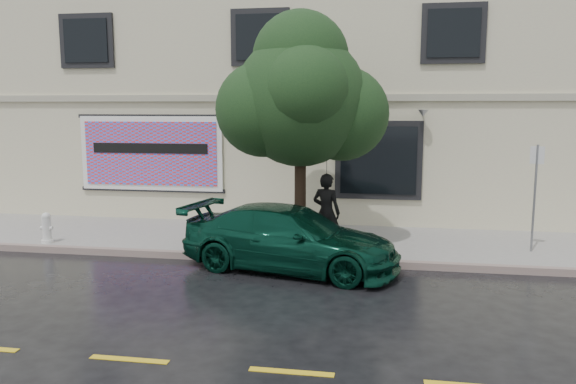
% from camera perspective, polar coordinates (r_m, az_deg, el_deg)
% --- Properties ---
extents(ground, '(90.00, 90.00, 0.00)m').
position_cam_1_polar(ground, '(11.17, -8.10, -8.93)').
color(ground, black).
rests_on(ground, ground).
extents(sidewalk, '(20.00, 3.50, 0.15)m').
position_cam_1_polar(sidewalk, '(14.17, -4.16, -4.78)').
color(sidewalk, '#9A9692').
rests_on(sidewalk, ground).
extents(curb, '(20.00, 0.18, 0.16)m').
position_cam_1_polar(curb, '(12.53, -6.04, -6.59)').
color(curb, gray).
rests_on(curb, ground).
extents(road_marking, '(19.00, 0.12, 0.01)m').
position_cam_1_polar(road_marking, '(8.12, -15.82, -16.04)').
color(road_marking, gold).
rests_on(road_marking, ground).
extents(building, '(20.00, 8.12, 7.00)m').
position_cam_1_polar(building, '(19.42, -0.25, 9.05)').
color(building, '#C1B49C').
rests_on(building, ground).
extents(billboard, '(4.30, 0.16, 2.20)m').
position_cam_1_polar(billboard, '(16.44, -13.78, 3.84)').
color(billboard, white).
rests_on(billboard, ground).
extents(car, '(4.87, 2.95, 1.32)m').
position_cam_1_polar(car, '(11.66, 0.24, -4.72)').
color(car, '#083324').
rests_on(car, ground).
extents(pedestrian, '(0.74, 0.59, 1.76)m').
position_cam_1_polar(pedestrian, '(12.52, 3.91, -2.09)').
color(pedestrian, black).
rests_on(pedestrian, sidewalk).
extents(umbrella, '(1.06, 1.06, 0.68)m').
position_cam_1_polar(umbrella, '(12.35, 3.97, 3.48)').
color(umbrella, black).
rests_on(umbrella, pedestrian).
extents(street_tree, '(2.92, 2.92, 4.81)m').
position_cam_1_polar(street_tree, '(12.47, 1.28, 9.24)').
color(street_tree, '#342117').
rests_on(street_tree, sidewalk).
extents(fire_hydrant, '(0.30, 0.28, 0.73)m').
position_cam_1_polar(fire_hydrant, '(14.55, -23.31, -3.38)').
color(fire_hydrant, silver).
rests_on(fire_hydrant, sidewalk).
extents(sign_pole, '(0.28, 0.13, 2.39)m').
position_cam_1_polar(sign_pole, '(13.53, 23.82, 0.44)').
color(sign_pole, gray).
rests_on(sign_pole, sidewalk).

